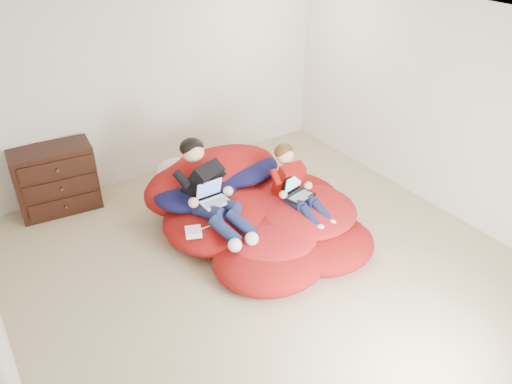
# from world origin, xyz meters

# --- Properties ---
(room_shell) EXTENTS (5.10, 5.10, 2.77)m
(room_shell) POSITION_xyz_m (0.00, 0.00, 0.22)
(room_shell) COLOR tan
(room_shell) RESTS_ON ground
(dresser) EXTENTS (0.97, 0.57, 0.84)m
(dresser) POSITION_xyz_m (-1.50, 2.25, 0.42)
(dresser) COLOR black
(dresser) RESTS_ON ground
(beanbag_pile) EXTENTS (2.22, 2.38, 0.87)m
(beanbag_pile) POSITION_xyz_m (0.28, 0.51, 0.26)
(beanbag_pile) COLOR #A71412
(beanbag_pile) RESTS_ON ground
(cream_pillow) EXTENTS (0.42, 0.27, 0.27)m
(cream_pillow) POSITION_xyz_m (-0.34, 1.36, 0.62)
(cream_pillow) COLOR beige
(cream_pillow) RESTS_ON beanbag_pile
(older_boy) EXTENTS (0.48, 1.25, 0.80)m
(older_boy) POSITION_xyz_m (-0.25, 0.65, 0.71)
(older_boy) COLOR black
(older_boy) RESTS_ON beanbag_pile
(younger_boy) EXTENTS (0.31, 0.97, 0.71)m
(younger_boy) POSITION_xyz_m (0.67, 0.29, 0.63)
(younger_boy) COLOR #A5130E
(younger_boy) RESTS_ON beanbag_pile
(laptop_white) EXTENTS (0.30, 0.28, 0.22)m
(laptop_white) POSITION_xyz_m (-0.25, 0.54, 0.64)
(laptop_white) COLOR silver
(laptop_white) RESTS_ON older_boy
(laptop_black) EXTENTS (0.36, 0.33, 0.24)m
(laptop_black) POSITION_xyz_m (0.67, 0.24, 0.56)
(laptop_black) COLOR black
(laptop_black) RESTS_ON younger_boy
(power_adapter) EXTENTS (0.21, 0.21, 0.06)m
(power_adapter) POSITION_xyz_m (-0.60, 0.35, 0.42)
(power_adapter) COLOR silver
(power_adapter) RESTS_ON beanbag_pile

